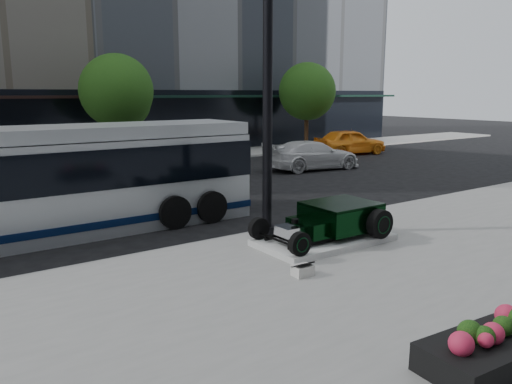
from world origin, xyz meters
TOP-DOWN VIEW (x-y plane):
  - ground at (0.00, 0.00)m, footprint 120.00×120.00m
  - sidewalk_far at (0.00, 14.00)m, footprint 70.00×4.00m
  - street_trees at (1.15, 13.07)m, footprint 29.80×3.80m
  - display_plinth at (0.06, -3.92)m, footprint 3.40×1.80m
  - hot_rod at (0.39, -3.92)m, footprint 3.22×2.00m
  - info_plaque at (-1.88, -5.37)m, footprint 0.42×0.32m
  - lamppost at (-0.63, -2.44)m, footprint 0.46×0.46m
  - flower_planter at (-2.06, -9.48)m, footprint 2.05×1.14m
  - transit_bus at (-5.61, 1.13)m, footprint 12.12×2.88m
  - white_sedan at (8.50, 6.10)m, footprint 5.21×2.64m
  - yellow_taxi at (14.62, 9.54)m, footprint 4.93×2.59m

SIDE VIEW (x-z plane):
  - ground at x=0.00m, z-range 0.00..0.00m
  - sidewalk_far at x=0.00m, z-range 0.00..0.12m
  - display_plinth at x=0.06m, z-range 0.12..0.27m
  - info_plaque at x=-1.88m, z-range 0.09..0.40m
  - flower_planter at x=-2.06m, z-range 0.03..0.67m
  - hot_rod at x=0.39m, z-range 0.29..1.10m
  - white_sedan at x=8.50m, z-range 0.00..1.45m
  - yellow_taxi at x=14.62m, z-range 0.00..1.60m
  - transit_bus at x=-5.61m, z-range 0.02..2.95m
  - street_trees at x=1.15m, z-range 0.92..6.62m
  - lamppost at x=-0.63m, z-range -0.20..8.16m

